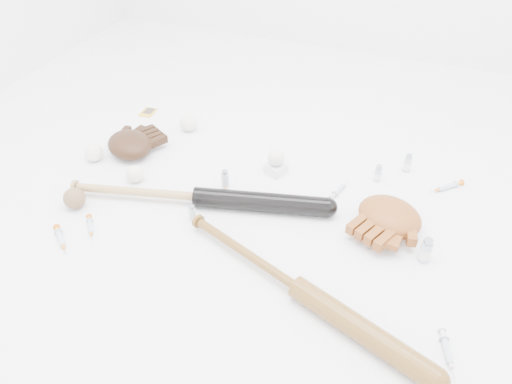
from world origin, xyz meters
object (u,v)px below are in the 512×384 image
(bat_dark, at_px, (197,197))
(pedestal, at_px, (276,168))
(bat_wood, at_px, (298,288))
(glove_dark, at_px, (130,144))

(bat_dark, height_order, pedestal, bat_dark)
(bat_wood, xyz_separation_m, glove_dark, (-0.86, 0.46, 0.01))
(glove_dark, xyz_separation_m, pedestal, (0.60, 0.09, -0.02))
(bat_dark, height_order, bat_wood, bat_dark)
(bat_wood, relative_size, glove_dark, 3.80)
(bat_wood, distance_m, pedestal, 0.61)
(bat_dark, bearing_deg, glove_dark, 140.15)
(bat_dark, relative_size, pedestal, 13.83)
(bat_dark, bearing_deg, bat_wood, -44.13)
(bat_wood, bearing_deg, bat_dark, 170.90)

